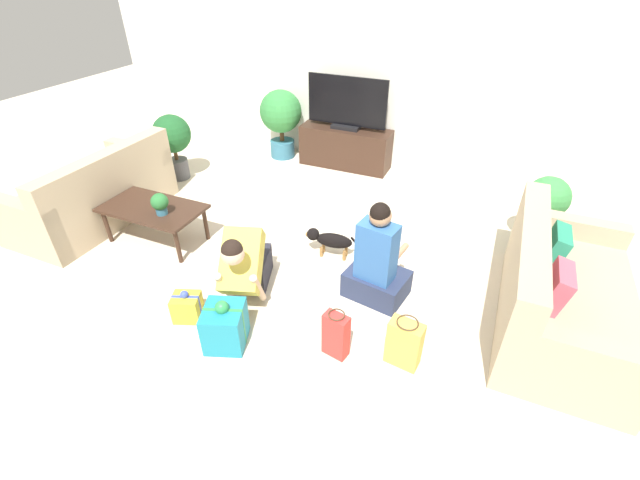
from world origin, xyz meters
The scene contains 18 objects.
ground_plane centered at (0.00, 0.00, 0.00)m, with size 16.00×16.00×0.00m, color beige.
wall_back centered at (0.00, 2.63, 1.30)m, with size 8.40×0.06×2.60m.
sofa_left centered at (-2.39, -0.14, 0.29)m, with size 0.92×1.75×0.84m.
sofa_right centered at (2.39, 0.08, 0.30)m, with size 0.92×1.75×0.84m.
coffee_table centered at (-1.45, -0.24, 0.36)m, with size 1.04×0.57×0.41m.
tv_console centered at (-0.31, 2.36, 0.28)m, with size 1.27×0.40×0.56m.
tv centered at (-0.31, 2.36, 0.87)m, with size 1.11×0.20×0.69m.
potted_plant_corner_left centered at (-2.24, 1.08, 0.55)m, with size 0.49×0.49×0.87m.
potted_plant_corner_right centered at (2.24, 1.30, 0.47)m, with size 0.42×0.42×0.77m.
potted_plant_back_left centered at (-1.29, 2.31, 0.61)m, with size 0.60×0.60×0.98m.
person_kneeling centered at (-0.10, -0.61, 0.34)m, with size 0.55×0.85×0.80m.
person_sitting centered at (0.94, -0.17, 0.34)m, with size 0.58×0.54×0.97m.
dog centered at (0.33, 0.24, 0.19)m, with size 0.55×0.19×0.29m.
gift_box_a centered at (-0.42, -1.07, 0.12)m, with size 0.28×0.26×0.29m.
gift_box_b centered at (0.04, -1.17, 0.18)m, with size 0.40×0.41×0.42m.
gift_bag_a centered at (1.36, -0.81, 0.20)m, with size 0.26×0.18×0.42m.
gift_bag_b centered at (0.87, -0.93, 0.20)m, with size 0.21×0.15×0.41m.
tabletop_plant centered at (-1.25, -0.30, 0.53)m, with size 0.17×0.17×0.22m.
Camera 1 is at (1.66, -3.04, 2.59)m, focal length 24.00 mm.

